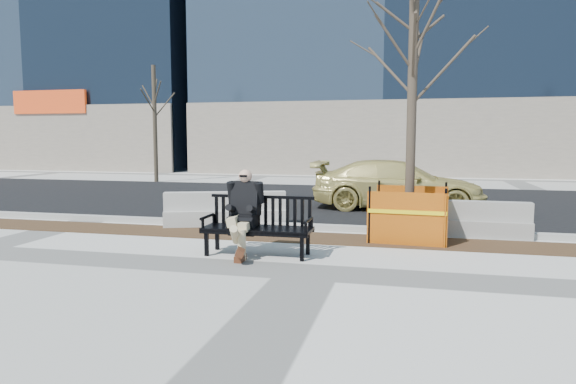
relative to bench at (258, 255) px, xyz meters
name	(u,v)px	position (x,y,z in m)	size (l,w,h in m)	color
ground	(309,272)	(1.08, -0.89, 0.00)	(120.00, 120.00, 0.00)	beige
mulch_strip	(334,239)	(1.08, 1.71, 0.00)	(40.00, 1.20, 0.02)	#47301C
asphalt_street	(362,202)	(1.08, 7.91, 0.00)	(60.00, 10.40, 0.01)	black
curb	(340,228)	(1.08, 2.66, 0.06)	(60.00, 0.25, 0.12)	#9E9B93
bench	(258,255)	(0.00, 0.00, 0.00)	(1.93, 0.69, 1.03)	black
seated_man	(244,254)	(-0.26, 0.05, 0.00)	(0.64, 1.06, 1.49)	black
tree_fence	(408,239)	(2.55, 2.07, 0.00)	(2.22, 2.22, 5.55)	orange
sedan	(397,209)	(2.21, 6.43, 0.00)	(1.96, 4.81, 1.40)	tan
jersey_barrier_left	(226,226)	(-1.59, 2.70, 0.00)	(2.78, 0.56, 0.80)	#ADAAA2
jersey_barrier_right	(463,236)	(3.65, 2.66, 0.00)	(2.60, 0.52, 0.74)	gray
far_tree_left	(157,182)	(-8.87, 13.15, 0.00)	(2.12, 2.12, 5.72)	#473C2E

